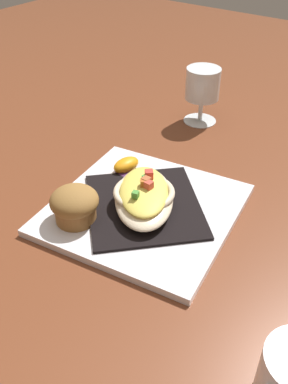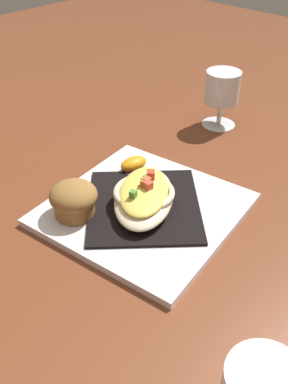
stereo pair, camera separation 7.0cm
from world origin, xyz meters
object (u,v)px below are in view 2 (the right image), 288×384
(muffin, at_px, (74,199))
(stemmed_glass, at_px, (222,91))
(square_plate, at_px, (144,209))
(gratin_dish, at_px, (144,195))
(orange_garnish, at_px, (133,165))

(muffin, bearing_deg, stemmed_glass, -176.62)
(square_plate, relative_size, gratin_dish, 1.51)
(square_plate, height_order, stemmed_glass, stemmed_glass)
(muffin, height_order, orange_garnish, muffin)
(gratin_dish, bearing_deg, orange_garnish, -126.31)
(orange_garnish, bearing_deg, muffin, 7.95)
(stemmed_glass, bearing_deg, orange_garnish, 0.79)
(gratin_dish, bearing_deg, square_plate, -5.35)
(muffin, bearing_deg, gratin_dish, 143.21)
(gratin_dish, xyz_separation_m, orange_garnish, (-0.07, -0.09, -0.01))
(stemmed_glass, bearing_deg, square_plate, 15.19)
(square_plate, relative_size, stemmed_glass, 2.34)
(square_plate, bearing_deg, gratin_dish, 174.65)
(gratin_dish, relative_size, orange_garnish, 2.82)
(gratin_dish, relative_size, stemmed_glass, 1.55)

